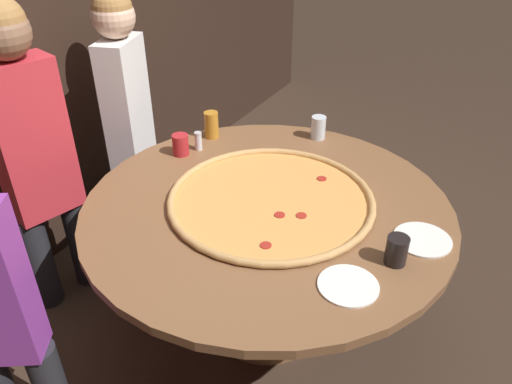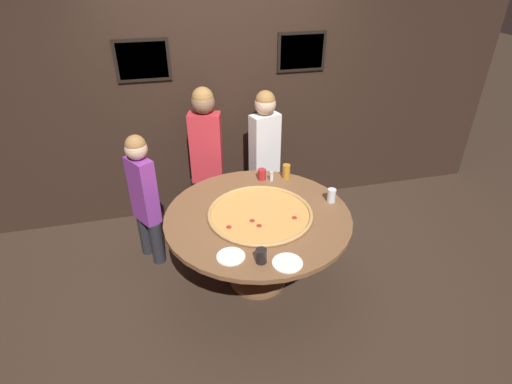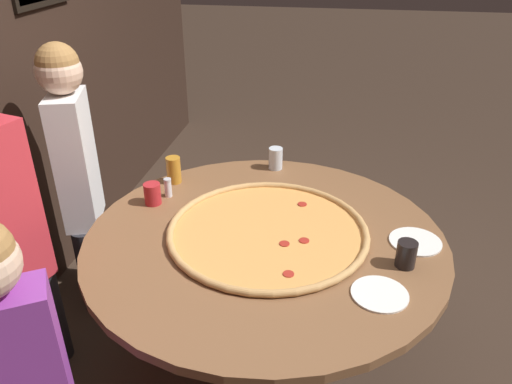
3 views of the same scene
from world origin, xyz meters
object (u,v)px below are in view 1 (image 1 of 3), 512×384
drink_cup_centre_back (181,145)px  drink_cup_front_edge (397,250)px  dining_table (267,227)px  drink_cup_far_left (318,128)px  condiment_shaker (198,141)px  diner_centre_back (127,109)px  white_plate_beside_cup (422,239)px  diner_far_left (33,147)px  giant_pizza (271,199)px  white_plate_left_side (348,285)px  drink_cup_far_right (211,125)px

drink_cup_centre_back → drink_cup_front_edge: 1.21m
dining_table → drink_cup_far_left: bearing=4.1°
condiment_shaker → dining_table: bearing=-116.7°
diner_centre_back → drink_cup_far_left: bearing=91.3°
dining_table → diner_centre_back: 1.12m
drink_cup_centre_back → diner_centre_back: size_ratio=0.07×
white_plate_beside_cup → diner_far_left: bearing=101.3°
giant_pizza → drink_cup_far_left: (0.66, 0.06, 0.05)m
dining_table → drink_cup_centre_back: drink_cup_centre_back is taller
dining_table → white_plate_left_side: (-0.32, -0.48, 0.13)m
giant_pizza → drink_cup_centre_back: bearing=74.2°
giant_pizza → drink_cup_centre_back: size_ratio=8.41×
drink_cup_centre_back → diner_centre_back: bearing=72.1°
drink_cup_centre_back → drink_cup_front_edge: size_ratio=0.96×
drink_cup_centre_back → condiment_shaker: 0.10m
giant_pizza → white_plate_beside_cup: 0.64m
giant_pizza → diner_centre_back: size_ratio=0.61×
drink_cup_far_left → drink_cup_far_right: drink_cup_far_right is taller
drink_cup_far_left → diner_centre_back: bearing=109.1°
dining_table → drink_cup_far_right: bearing=52.5°
white_plate_beside_cup → diner_centre_back: diner_centre_back is taller
dining_table → diner_far_left: (-0.28, 1.06, 0.26)m
dining_table → condiment_shaker: 0.62m
drink_cup_centre_back → white_plate_left_side: drink_cup_centre_back is taller
drink_cup_far_left → white_plate_beside_cup: bearing=-132.0°
dining_table → drink_cup_far_right: size_ratio=11.21×
drink_cup_centre_back → diner_far_left: diner_far_left is taller
giant_pizza → drink_cup_front_edge: drink_cup_front_edge is taller
drink_cup_front_edge → drink_cup_far_left: bearing=38.3°
drink_cup_far_left → white_plate_beside_cup: drink_cup_far_left is taller
drink_cup_far_right → white_plate_left_side: drink_cup_far_right is taller
drink_cup_centre_back → drink_cup_far_left: (0.50, -0.53, 0.01)m
white_plate_left_side → condiment_shaker: size_ratio=2.18×
drink_cup_front_edge → drink_cup_far_right: size_ratio=0.78×
drink_cup_far_left → condiment_shaker: drink_cup_far_left is taller
drink_cup_far_right → dining_table: bearing=-127.5°
giant_pizza → white_plate_left_side: 0.58m
giant_pizza → condiment_shaker: (0.25, 0.54, 0.04)m
drink_cup_far_right → diner_far_left: 0.87m
drink_cup_far_right → diner_centre_back: size_ratio=0.10×
drink_cup_far_left → condiment_shaker: (-0.41, 0.48, -0.01)m
drink_cup_far_left → white_plate_beside_cup: size_ratio=0.55×
drink_cup_far_left → condiment_shaker: bearing=130.6°
drink_cup_far_left → condiment_shaker: size_ratio=1.25×
dining_table → white_plate_left_side: bearing=-123.8°
dining_table → drink_cup_centre_back: 0.64m
white_plate_left_side → drink_cup_front_edge: bearing=-27.7°
drink_cup_front_edge → condiment_shaker: drink_cup_front_edge is taller
drink_cup_far_right → drink_cup_front_edge: bearing=-115.6°
drink_cup_far_right → diner_centre_back: diner_centre_back is taller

